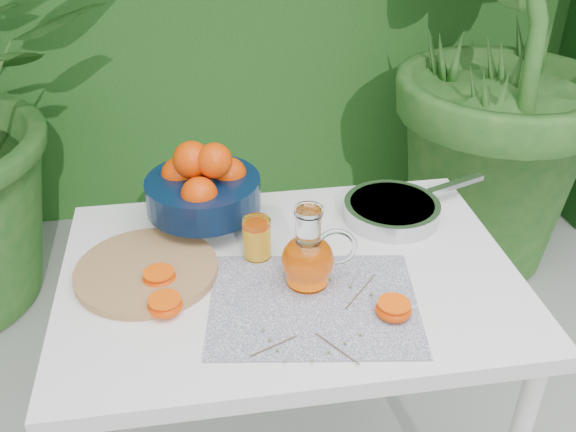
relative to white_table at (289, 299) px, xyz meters
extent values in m
imported|color=#215A1F|center=(0.92, 1.07, 0.24)|extent=(2.41, 2.41, 1.82)
cube|color=white|center=(0.00, 0.00, 0.06)|extent=(1.00, 0.70, 0.04)
cylinder|color=white|center=(-0.45, 0.30, -0.31)|extent=(0.04, 0.04, 0.71)
cylinder|color=white|center=(0.45, 0.30, -0.31)|extent=(0.04, 0.04, 0.71)
cube|color=#0C1343|center=(0.03, -0.12, 0.08)|extent=(0.47, 0.39, 0.00)
cylinder|color=#AE784E|center=(-0.31, 0.03, 0.09)|extent=(0.37, 0.37, 0.02)
cylinder|color=black|center=(-0.17, 0.23, 0.10)|extent=(0.11, 0.11, 0.04)
cylinder|color=black|center=(-0.17, 0.23, 0.16)|extent=(0.31, 0.31, 0.08)
sphere|color=#F25502|center=(-0.23, 0.27, 0.20)|extent=(0.10, 0.10, 0.09)
sphere|color=#F25502|center=(-0.11, 0.25, 0.20)|extent=(0.10, 0.10, 0.09)
sphere|color=#F25502|center=(-0.18, 0.16, 0.20)|extent=(0.10, 0.10, 0.09)
sphere|color=#F25502|center=(-0.16, 0.30, 0.20)|extent=(0.10, 0.10, 0.09)
sphere|color=#F25502|center=(-0.19, 0.24, 0.25)|extent=(0.10, 0.10, 0.09)
sphere|color=#F25502|center=(-0.14, 0.21, 0.26)|extent=(0.10, 0.10, 0.08)
cylinder|color=white|center=(0.03, -0.05, 0.09)|extent=(0.10, 0.10, 0.01)
ellipsoid|color=white|center=(0.03, -0.05, 0.14)|extent=(0.13, 0.13, 0.11)
cylinder|color=white|center=(0.03, -0.05, 0.23)|extent=(0.06, 0.06, 0.07)
cylinder|color=white|center=(0.03, -0.05, 0.26)|extent=(0.07, 0.07, 0.01)
torus|color=white|center=(0.09, -0.06, 0.18)|extent=(0.09, 0.03, 0.09)
cylinder|color=#F05905|center=(0.03, -0.05, 0.13)|extent=(0.11, 0.11, 0.08)
cylinder|color=white|center=(-0.06, 0.06, 0.13)|extent=(0.07, 0.07, 0.09)
cylinder|color=yellow|center=(-0.06, 0.06, 0.13)|extent=(0.06, 0.06, 0.08)
cylinder|color=#FC4807|center=(-0.06, 0.06, 0.16)|extent=(0.05, 0.05, 0.00)
cylinder|color=#B3B3B7|center=(0.29, 0.18, 0.10)|extent=(0.31, 0.31, 0.04)
cylinder|color=silver|center=(0.29, 0.18, 0.12)|extent=(0.27, 0.27, 0.01)
cube|color=#B3B3B7|center=(0.48, 0.25, 0.12)|extent=(0.17, 0.08, 0.01)
ellipsoid|color=#F25502|center=(-0.27, -0.10, 0.10)|extent=(0.08, 0.08, 0.03)
cylinder|color=#FC4807|center=(-0.27, -0.10, 0.11)|extent=(0.07, 0.07, 0.00)
ellipsoid|color=#F25502|center=(-0.28, -0.01, 0.10)|extent=(0.08, 0.08, 0.03)
cylinder|color=#FC4807|center=(-0.28, -0.01, 0.11)|extent=(0.07, 0.07, 0.00)
ellipsoid|color=#F25502|center=(0.18, -0.18, 0.10)|extent=(0.08, 0.08, 0.03)
cylinder|color=#FC4807|center=(0.18, -0.18, 0.11)|extent=(0.07, 0.07, 0.00)
cylinder|color=#4F3C24|center=(0.05, -0.26, 0.09)|extent=(0.06, 0.10, 0.00)
sphere|color=#5C6E39|center=(0.00, -0.29, 0.09)|extent=(0.01, 0.01, 0.01)
sphere|color=#5C6E39|center=(0.03, -0.27, 0.09)|extent=(0.01, 0.01, 0.01)
sphere|color=#5C6E39|center=(0.07, -0.25, 0.09)|extent=(0.01, 0.01, 0.01)
sphere|color=#5C6E39|center=(0.10, -0.23, 0.09)|extent=(0.01, 0.01, 0.01)
cylinder|color=#4F3C24|center=(0.14, -0.10, 0.09)|extent=(0.09, 0.10, 0.00)
sphere|color=#5C6E39|center=(0.08, -0.06, 0.09)|extent=(0.01, 0.01, 0.01)
sphere|color=#5C6E39|center=(0.12, -0.09, 0.09)|extent=(0.01, 0.01, 0.01)
sphere|color=#5C6E39|center=(0.15, -0.12, 0.09)|extent=(0.01, 0.01, 0.01)
sphere|color=#5C6E39|center=(0.19, -0.15, 0.09)|extent=(0.01, 0.01, 0.01)
cylinder|color=#4F3C24|center=(-0.07, -0.24, 0.09)|extent=(0.09, 0.04, 0.00)
sphere|color=#5C6E39|center=(-0.05, -0.28, 0.09)|extent=(0.01, 0.01, 0.01)
sphere|color=#5C6E39|center=(-0.06, -0.25, 0.09)|extent=(0.01, 0.01, 0.01)
sphere|color=#5C6E39|center=(-0.07, -0.22, 0.09)|extent=(0.01, 0.01, 0.01)
sphere|color=#5C6E39|center=(-0.08, -0.19, 0.09)|extent=(0.01, 0.01, 0.01)
camera|label=1|loc=(-0.18, -1.12, 0.94)|focal=40.00mm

